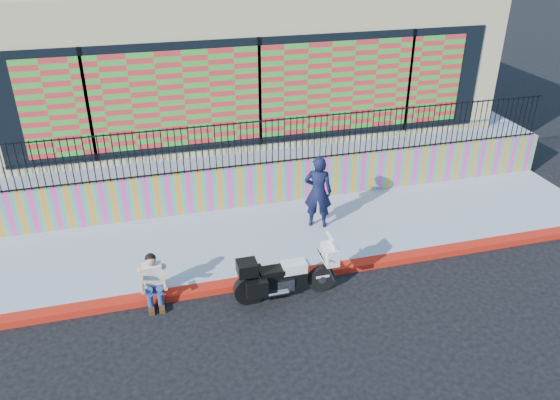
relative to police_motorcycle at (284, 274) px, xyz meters
name	(u,v)px	position (x,y,z in m)	size (l,w,h in m)	color
ground	(306,276)	(0.63, 0.55, -0.54)	(90.00, 90.00, 0.00)	black
red_curb	(306,273)	(0.63, 0.55, -0.47)	(16.00, 0.30, 0.15)	#A8150C
sidewalk	(285,235)	(0.63, 2.20, -0.47)	(16.00, 3.00, 0.15)	#9198AE
mural_wall	(269,183)	(0.63, 3.80, 0.16)	(16.00, 0.20, 1.10)	#E63C97
metal_fence	(268,142)	(0.63, 3.80, 1.31)	(15.80, 0.04, 1.20)	black
elevated_platform	(232,122)	(0.63, 8.90, 0.08)	(16.00, 10.00, 1.25)	#9198AE
storefront_building	(230,45)	(0.63, 8.68, 2.71)	(14.00, 8.06, 4.00)	tan
police_motorcycle	(284,274)	(0.00, 0.00, 0.00)	(2.08, 0.69, 1.30)	black
police_officer	(318,192)	(1.47, 2.31, 0.52)	(0.66, 0.44, 1.82)	black
seated_man	(154,285)	(-2.54, 0.46, -0.09)	(0.54, 0.71, 1.06)	navy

